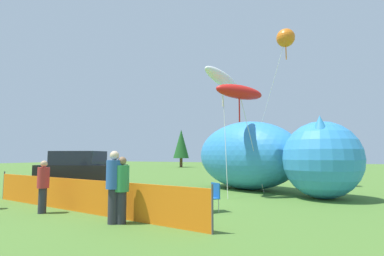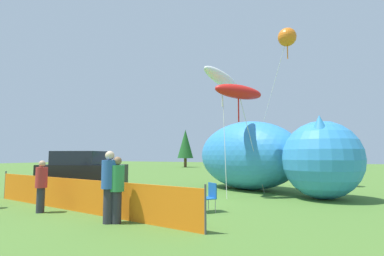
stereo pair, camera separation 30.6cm
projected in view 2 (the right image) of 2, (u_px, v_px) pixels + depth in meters
name	position (u px, v px, depth m)	size (l,w,h in m)	color
ground_plane	(153.00, 202.00, 11.37)	(120.00, 120.00, 0.00)	#4C752D
parked_car	(82.00, 172.00, 14.30)	(4.24, 2.96, 1.98)	black
folding_chair	(209.00, 195.00, 9.51)	(0.74, 0.74, 0.90)	#1959A5
inflatable_cat	(263.00, 158.00, 14.88)	(9.02, 6.71, 3.56)	#338CD8
safety_fence	(76.00, 195.00, 9.60)	(9.78, 1.46, 1.12)	orange
spectator_in_green_shirt	(109.00, 183.00, 7.95)	(0.41, 0.41, 1.90)	#2D2D38
spectator_in_grey_shirt	(41.00, 184.00, 9.39)	(0.35, 0.35, 1.62)	#2D2D38
spectator_in_black_shirt	(117.00, 187.00, 7.94)	(0.38, 0.38, 1.75)	#2D2D38
kite_white_ghost	(222.00, 79.00, 13.82)	(1.26, 2.84, 5.88)	silver
kite_orange_flower	(287.00, 37.00, 17.39)	(3.21, 1.06, 9.16)	silver
kite_red_lizard	(238.00, 92.00, 12.78)	(2.03, 3.14, 4.95)	silver
horizon_tree_east	(311.00, 141.00, 45.69)	(2.67, 2.67, 6.38)	brown
horizon_tree_west	(185.00, 144.00, 44.64)	(2.35, 2.35, 5.60)	brown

